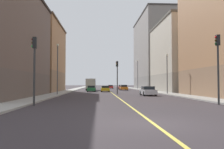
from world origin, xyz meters
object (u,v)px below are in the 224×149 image
at_px(building_left_far, 158,53).
at_px(car_silver, 148,91).
at_px(traffic_light_median_far, 117,73).
at_px(car_maroon, 122,87).
at_px(street_lamp_left_near, 167,69).
at_px(street_lamp_left_far, 138,72).
at_px(box_truck, 91,84).
at_px(traffic_light_right_near, 34,61).
at_px(street_lamp_right_near, 58,64).
at_px(traffic_light_left_near, 218,59).
at_px(car_orange, 124,88).
at_px(car_red, 110,87).
at_px(building_left_mid, 186,57).
at_px(car_yellow, 105,89).
at_px(car_green, 91,89).
at_px(building_right_midblock, 31,57).

relative_size(building_left_far, car_silver, 6.47).
bearing_deg(traffic_light_median_far, car_maroon, 82.82).
relative_size(street_lamp_left_near, street_lamp_left_far, 0.77).
distance_m(building_left_far, box_truck, 26.19).
height_order(traffic_light_right_near, street_lamp_right_near, street_lamp_right_near).
bearing_deg(street_lamp_right_near, building_left_far, 56.35).
xyz_separation_m(street_lamp_left_far, car_maroon, (-4.14, 3.34, -4.41)).
bearing_deg(box_truck, traffic_light_left_near, -73.56).
bearing_deg(car_silver, car_maroon, 90.65).
bearing_deg(street_lamp_left_far, car_maroon, 141.08).
relative_size(street_lamp_left_far, car_orange, 1.87).
bearing_deg(building_left_far, car_red, 155.26).
xyz_separation_m(traffic_light_right_near, street_lamp_right_near, (-0.98, 15.75, 1.09)).
distance_m(street_lamp_left_near, car_orange, 23.44).
relative_size(building_left_mid, box_truck, 2.46).
height_order(car_maroon, car_red, car_maroon).
bearing_deg(box_truck, car_yellow, -72.09).
distance_m(traffic_light_left_near, car_green, 32.78).
bearing_deg(car_green, car_red, 79.33).
bearing_deg(street_lamp_left_near, building_left_far, 77.57).
relative_size(traffic_light_right_near, car_silver, 1.37).
bearing_deg(traffic_light_left_near, traffic_light_right_near, 180.00).
height_order(building_left_mid, traffic_light_left_near, building_left_mid).
bearing_deg(car_maroon, building_right_midblock, -137.19).
xyz_separation_m(building_left_mid, street_lamp_left_near, (-7.80, -12.24, -3.43)).
height_order(building_right_midblock, car_maroon, building_right_midblock).
xyz_separation_m(car_maroon, car_green, (-8.35, -18.14, -0.01)).
height_order(car_green, box_truck, box_truck).
relative_size(street_lamp_left_far, car_yellow, 1.95).
height_order(street_lamp_left_far, car_maroon, street_lamp_left_far).
bearing_deg(traffic_light_right_near, building_right_midblock, 106.53).
height_order(car_yellow, car_green, car_green).
relative_size(street_lamp_right_near, car_yellow, 1.77).
distance_m(car_maroon, box_truck, 12.19).
bearing_deg(traffic_light_left_near, box_truck, 106.44).
distance_m(building_left_far, car_orange, 20.66).
distance_m(building_left_mid, building_left_far, 23.47).
height_order(car_green, car_red, car_green).
height_order(building_left_mid, traffic_light_right_near, building_left_mid).
relative_size(street_lamp_right_near, car_maroon, 1.76).
height_order(building_left_far, traffic_light_left_near, building_left_far).
xyz_separation_m(traffic_light_left_near, traffic_light_median_far, (-6.85, 19.10, -0.23)).
xyz_separation_m(car_maroon, car_red, (-2.84, 11.07, -0.04)).
height_order(traffic_light_left_near, traffic_light_median_far, traffic_light_left_near).
relative_size(building_left_mid, traffic_light_right_near, 3.19).
relative_size(street_lamp_right_near, car_red, 1.90).
xyz_separation_m(traffic_light_median_far, car_silver, (4.12, -4.48, -2.88)).
height_order(building_left_mid, box_truck, building_left_mid).
relative_size(building_right_midblock, car_maroon, 3.95).
bearing_deg(car_orange, traffic_light_left_near, -85.01).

